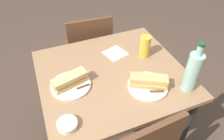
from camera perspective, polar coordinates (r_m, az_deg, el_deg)
ground_plane at (r=1.93m, az=0.00°, el=-17.41°), size 8.00×8.00×0.00m
dining_table at (r=1.43m, az=0.00°, el=-4.57°), size 0.92×0.84×0.76m
chair_near at (r=1.96m, az=-6.13°, el=5.34°), size 0.43×0.43×0.87m
plate_near at (r=1.26m, az=9.75°, el=-4.36°), size 0.24×0.24×0.01m
baguette_sandwich_near at (r=1.23m, az=9.97°, el=-3.03°), size 0.22×0.16×0.07m
knife_near at (r=1.22m, az=10.38°, el=-5.83°), size 0.17×0.08×0.01m
plate_far at (r=1.27m, az=-11.21°, el=-4.13°), size 0.24×0.24×0.01m
baguette_sandwich_far at (r=1.24m, az=-11.46°, el=-2.79°), size 0.22×0.12×0.07m
knife_far at (r=1.23m, az=-9.58°, el=-5.08°), size 0.18×0.03×0.01m
water_bottle at (r=1.23m, az=21.13°, el=-0.39°), size 0.08×0.08×0.32m
beer_glass at (r=1.45m, az=9.00°, el=6.40°), size 0.07×0.07×0.15m
olive_bowl at (r=1.09m, az=-12.13°, el=-14.37°), size 0.10×0.10×0.03m
paper_napkin at (r=1.49m, az=0.90°, el=4.62°), size 0.17×0.17×0.00m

